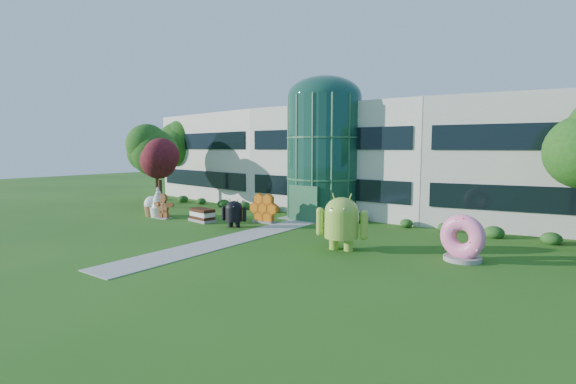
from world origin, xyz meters
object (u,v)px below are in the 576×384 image
Objects in this scene: android_black at (234,212)px; donut at (463,237)px; android_green at (342,219)px; gingerbread at (163,206)px.

donut reaches higher than android_black.
donut is at bearing 3.27° from android_green.
android_black is 1.00× the size of gingerbread.
donut is 22.64m from gingerbread.
android_green reaches higher than donut.
android_green is at bearing -26.83° from android_black.
android_black is 15.54m from donut.
donut is (15.54, 0.18, 0.07)m from android_black.
android_green is 1.55× the size of android_black.
android_black is 0.94× the size of donut.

